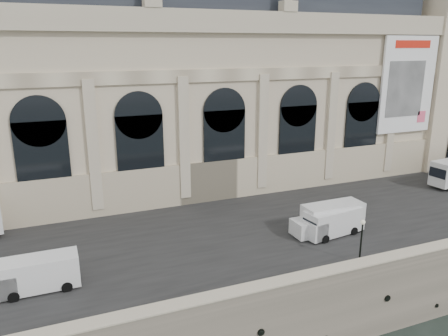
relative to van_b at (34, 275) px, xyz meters
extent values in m
cube|color=gray|center=(25.34, 26.75, -4.38)|extent=(160.00, 70.00, 6.00)
cube|color=#2D2D2D|center=(25.34, 5.75, -1.35)|extent=(160.00, 24.00, 0.06)
cube|color=gray|center=(25.34, -7.65, -0.83)|extent=(160.00, 1.20, 1.10)
cube|color=#BCB297|center=(25.34, -7.65, -0.23)|extent=(160.00, 1.40, 0.12)
cube|color=beige|center=(19.34, 22.75, 9.62)|extent=(68.00, 18.00, 22.00)
cube|color=#BCB297|center=(19.34, 13.60, 1.12)|extent=(68.60, 0.40, 5.00)
cube|color=#BCB297|center=(19.34, 13.45, 19.42)|extent=(69.00, 0.80, 2.40)
cube|color=#BCB297|center=(19.34, 13.60, 13.62)|extent=(68.00, 0.30, 1.40)
cube|color=black|center=(1.34, 13.57, 5.12)|extent=(5.20, 0.25, 9.00)
cylinder|color=black|center=(1.34, 13.57, 9.62)|extent=(5.20, 0.25, 5.20)
cube|color=#BCB297|center=(6.34, 13.50, 6.62)|extent=(1.20, 0.50, 14.00)
cube|color=black|center=(11.34, 13.57, 5.12)|extent=(5.20, 0.25, 9.00)
cylinder|color=black|center=(11.34, 13.57, 9.62)|extent=(5.20, 0.25, 5.20)
cube|color=#BCB297|center=(16.34, 13.50, 6.62)|extent=(1.20, 0.50, 14.00)
cube|color=black|center=(21.34, 13.57, 5.12)|extent=(5.20, 0.25, 9.00)
cylinder|color=black|center=(21.34, 13.57, 9.62)|extent=(5.20, 0.25, 5.20)
cube|color=#BCB297|center=(26.34, 13.50, 6.62)|extent=(1.20, 0.50, 14.00)
cube|color=black|center=(31.34, 13.57, 5.12)|extent=(5.20, 0.25, 9.00)
cylinder|color=black|center=(31.34, 13.57, 9.62)|extent=(5.20, 0.25, 5.20)
cube|color=#BCB297|center=(36.34, 13.50, 6.62)|extent=(1.20, 0.50, 14.00)
cube|color=black|center=(41.34, 13.57, 5.12)|extent=(5.20, 0.25, 9.00)
cylinder|color=black|center=(41.34, 13.57, 9.62)|extent=(5.20, 0.25, 5.20)
cube|color=#BCB297|center=(46.34, 13.50, 6.62)|extent=(1.20, 0.50, 14.00)
cube|color=white|center=(48.34, 13.30, 11.62)|extent=(9.00, 0.35, 13.00)
cube|color=red|center=(48.34, 13.10, 17.02)|extent=(6.00, 0.06, 1.00)
cube|color=gray|center=(47.84, 13.10, 11.12)|extent=(6.20, 0.06, 7.50)
cube|color=#ED5376|center=(51.34, 13.10, 7.12)|extent=(1.40, 0.06, 1.60)
cube|color=beige|center=(59.34, 19.75, 13.62)|extent=(12.00, 14.00, 30.00)
cube|color=black|center=(48.13, 6.34, 1.00)|extent=(0.32, 2.37, 1.24)
cylinder|color=black|center=(49.57, 7.78, -0.86)|extent=(1.06, 0.41, 1.03)
cube|color=silver|center=(0.38, 0.00, 0.08)|extent=(5.83, 2.28, 2.48)
cube|color=silver|center=(-1.95, 0.01, -0.30)|extent=(1.64, 2.27, 1.72)
cylinder|color=black|center=(-1.49, -1.13, -0.97)|extent=(0.82, 0.27, 0.82)
cylinder|color=black|center=(-1.48, 1.14, -0.97)|extent=(0.82, 0.27, 0.82)
cylinder|color=black|center=(2.24, -1.14, -0.97)|extent=(0.82, 0.27, 0.82)
cylinder|color=black|center=(2.24, 1.13, -0.97)|extent=(0.82, 0.27, 0.82)
cube|color=silver|center=(27.33, -0.07, 0.10)|extent=(6.16, 3.07, 2.51)
cube|color=silver|center=(25.00, -0.39, -0.28)|extent=(1.95, 2.50, 1.75)
cube|color=black|center=(24.39, -0.47, 0.32)|extent=(0.33, 1.96, 0.87)
cylinder|color=black|center=(25.62, -1.46, -0.96)|extent=(0.86, 0.38, 0.83)
cylinder|color=black|center=(25.31, 0.81, -0.96)|extent=(0.86, 0.38, 0.83)
cylinder|color=black|center=(29.36, -0.95, -0.96)|extent=(0.86, 0.38, 0.83)
cylinder|color=black|center=(29.05, 1.32, -0.96)|extent=(0.86, 0.38, 0.83)
cube|color=silver|center=(27.75, 0.50, 0.24)|extent=(6.27, 2.46, 2.81)
cube|color=yellow|center=(27.76, -0.72, 0.24)|extent=(5.42, 0.12, 1.67)
cube|color=red|center=(27.76, -0.72, 0.24)|extent=(3.12, 0.07, 0.62)
cube|color=silver|center=(24.21, 0.47, -0.39)|extent=(1.69, 2.31, 1.56)
cylinder|color=black|center=(24.85, -0.72, -0.96)|extent=(0.84, 0.30, 0.83)
cylinder|color=black|center=(24.82, 1.67, -0.96)|extent=(0.84, 0.30, 0.83)
cylinder|color=black|center=(30.05, -0.67, -0.96)|extent=(0.84, 0.30, 0.83)
cylinder|color=black|center=(30.03, 1.73, -0.96)|extent=(0.84, 0.30, 0.83)
cylinder|color=black|center=(26.05, -5.90, -1.19)|extent=(0.41, 0.41, 0.37)
cylinder|color=black|center=(26.05, -5.90, 0.50)|extent=(0.15, 0.15, 3.75)
sphere|color=beige|center=(26.05, -5.90, 2.47)|extent=(0.41, 0.41, 0.41)
camera|label=1|loc=(2.16, -33.19, 16.96)|focal=35.00mm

